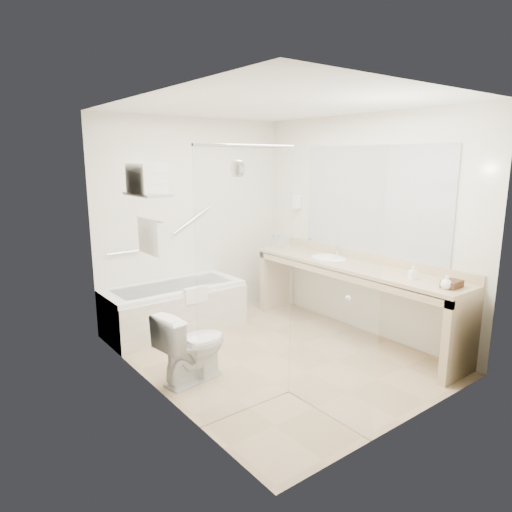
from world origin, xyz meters
TOP-DOWN VIEW (x-y plane):
  - floor at (0.00, 0.00)m, footprint 3.20×3.20m
  - ceiling at (0.00, 0.00)m, footprint 2.60×3.20m
  - wall_back at (0.00, 1.60)m, footprint 2.60×0.10m
  - wall_front at (0.00, -1.60)m, footprint 2.60×0.10m
  - wall_left at (-1.30, 0.00)m, footprint 0.10×3.20m
  - wall_right at (1.30, 0.00)m, footprint 0.10×3.20m
  - bathtub at (-0.50, 1.24)m, footprint 1.60×0.73m
  - grab_bar_short at (-0.95, 1.56)m, footprint 0.40×0.03m
  - grab_bar_long at (-0.05, 1.56)m, footprint 0.53×0.03m
  - shower_enclosure at (-0.63, -0.93)m, footprint 0.96×0.91m
  - towel_shelf at (-1.17, 0.35)m, footprint 0.24×0.55m
  - vanity_counter at (1.02, -0.15)m, footprint 0.55×2.70m
  - sink at (1.05, 0.25)m, footprint 0.40×0.52m
  - faucet at (1.20, 0.25)m, footprint 0.03×0.03m
  - mirror at (1.29, -0.15)m, footprint 0.02×2.00m
  - hairdryer_unit at (1.25, 1.05)m, footprint 0.08×0.10m
  - toilet at (-0.95, 0.01)m, footprint 0.73×0.47m
  - amenity_basket at (1.02, -1.33)m, footprint 0.20×0.14m
  - soap_bottle_a at (0.98, -0.94)m, footprint 0.11×0.15m
  - soap_bottle_b at (0.93, -1.32)m, footprint 0.11×0.13m
  - water_bottle_left at (0.99, 1.10)m, footprint 0.05×0.05m
  - water_bottle_mid at (1.03, 0.56)m, footprint 0.06×0.06m
  - water_bottle_right at (0.90, 1.10)m, footprint 0.05×0.05m
  - drinking_glass_near at (1.01, 0.11)m, footprint 0.07×0.07m
  - drinking_glass_far at (1.00, 1.04)m, footprint 0.10×0.10m

SIDE VIEW (x-z plane):
  - floor at x=0.00m, z-range 0.00..0.00m
  - bathtub at x=-0.50m, z-range -0.02..0.57m
  - toilet at x=-0.95m, z-range 0.00..0.66m
  - vanity_counter at x=1.02m, z-range 0.17..1.12m
  - sink at x=1.05m, z-range 0.75..0.89m
  - soap_bottle_a at x=0.98m, z-range 0.85..0.91m
  - amenity_basket at x=1.02m, z-range 0.85..0.92m
  - drinking_glass_near at x=1.01m, z-range 0.85..0.93m
  - soap_bottle_b at x=0.93m, z-range 0.85..0.95m
  - drinking_glass_far at x=1.00m, z-range 0.85..0.95m
  - water_bottle_left at x=0.99m, z-range 0.84..1.01m
  - water_bottle_right at x=0.90m, z-range 0.84..1.01m
  - faucet at x=1.20m, z-range 0.86..1.00m
  - water_bottle_mid at x=1.03m, z-range 0.84..1.04m
  - grab_bar_short at x=-0.95m, z-range 0.93..0.96m
  - shower_enclosure at x=-0.63m, z-range 0.01..2.12m
  - wall_back at x=0.00m, z-range 0.00..2.50m
  - wall_front at x=0.00m, z-range 0.00..2.50m
  - wall_left at x=-1.30m, z-range 0.00..2.50m
  - wall_right at x=1.30m, z-range 0.00..2.50m
  - grab_bar_long at x=-0.05m, z-range 1.09..1.41m
  - hairdryer_unit at x=1.25m, z-range 1.36..1.54m
  - mirror at x=1.29m, z-range 0.95..2.15m
  - towel_shelf at x=-1.17m, z-range 1.35..2.16m
  - ceiling at x=0.00m, z-range 2.45..2.55m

